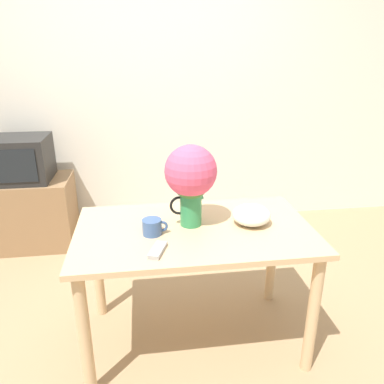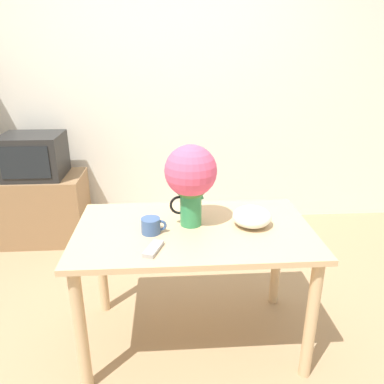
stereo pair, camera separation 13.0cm
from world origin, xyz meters
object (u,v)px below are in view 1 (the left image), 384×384
(flower_vase, at_px, (191,177))
(coffee_mug, at_px, (153,227))
(tv_set, at_px, (18,159))
(white_bowl, at_px, (251,215))

(flower_vase, height_order, coffee_mug, flower_vase)
(flower_vase, distance_m, tv_set, 1.81)
(coffee_mug, distance_m, white_bowl, 0.53)
(flower_vase, distance_m, white_bowl, 0.39)
(coffee_mug, relative_size, white_bowl, 0.64)
(coffee_mug, bearing_deg, flower_vase, 22.70)
(tv_set, bearing_deg, white_bowl, -40.48)
(flower_vase, distance_m, coffee_mug, 0.32)
(flower_vase, bearing_deg, coffee_mug, -157.30)
(coffee_mug, distance_m, tv_set, 1.73)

